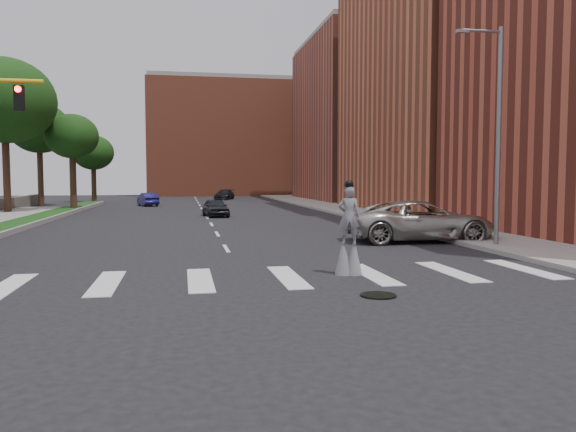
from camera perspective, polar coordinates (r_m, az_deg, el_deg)
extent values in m
plane|color=black|center=(15.48, -4.01, -7.03)|extent=(160.00, 160.00, 0.00)
cube|color=#123B11|center=(36.53, -26.12, -0.86)|extent=(2.00, 60.00, 0.25)
cube|color=gray|center=(36.27, -24.52, -0.82)|extent=(0.20, 60.00, 0.28)
cube|color=gray|center=(42.65, 8.87, 0.10)|extent=(5.00, 90.00, 0.18)
cylinder|color=black|center=(14.24, 9.16, -7.96)|extent=(0.90, 0.90, 0.04)
cube|color=#AC5336|center=(51.76, 17.35, 13.88)|extent=(16.00, 22.00, 24.00)
cube|color=#994838|center=(73.40, 8.37, 9.46)|extent=(16.00, 22.00, 20.00)
cube|color=#AC5336|center=(93.61, -5.96, 7.68)|extent=(26.00, 14.00, 18.00)
cylinder|color=slate|center=(24.70, 20.61, 7.32)|extent=(0.20, 0.20, 9.00)
cylinder|color=slate|center=(24.94, 19.22, 17.33)|extent=(1.80, 0.12, 0.12)
cube|color=slate|center=(24.51, 17.30, 17.49)|extent=(0.50, 0.18, 0.12)
cube|color=black|center=(18.85, -25.65, 10.75)|extent=(0.28, 0.18, 0.75)
cylinder|color=#FF0C0C|center=(18.79, -25.75, 11.54)|extent=(0.18, 0.06, 0.18)
cylinder|color=#311E13|center=(17.11, 6.70, -4.46)|extent=(0.07, 0.07, 0.90)
cylinder|color=#311E13|center=(17.09, 5.63, -4.46)|extent=(0.07, 0.07, 0.90)
cone|color=slate|center=(17.09, 6.71, -4.09)|extent=(0.52, 0.52, 1.12)
cone|color=slate|center=(17.07, 5.63, -4.09)|extent=(0.52, 0.52, 1.12)
imported|color=slate|center=(16.95, 6.20, 0.02)|extent=(0.73, 0.56, 1.78)
sphere|color=black|center=(16.91, 6.23, 3.24)|extent=(0.26, 0.26, 0.26)
cylinder|color=black|center=(16.91, 6.23, 3.07)|extent=(0.34, 0.34, 0.02)
cube|color=yellow|center=(17.06, 6.18, 1.70)|extent=(0.22, 0.05, 0.10)
imported|color=#B3B1A9|center=(26.48, 13.32, -0.49)|extent=(6.87, 3.45, 1.87)
imported|color=black|center=(42.19, -7.38, 0.86)|extent=(2.06, 4.10, 1.34)
imported|color=navy|center=(58.97, -14.06, 1.65)|extent=(2.51, 4.28, 1.33)
imported|color=black|center=(73.49, -6.48, 2.18)|extent=(3.24, 4.89, 1.32)
cylinder|color=#311E13|center=(50.11, -26.69, 4.20)|extent=(0.56, 0.56, 7.00)
ellipsoid|color=black|center=(50.47, -26.89, 10.43)|extent=(7.93, 7.93, 6.74)
cylinder|color=#311E13|center=(62.06, -23.85, 3.88)|extent=(0.56, 0.56, 6.39)
ellipsoid|color=black|center=(62.26, -23.97, 8.20)|extent=(5.98, 5.98, 5.09)
cylinder|color=#311E13|center=(52.56, -20.99, 3.43)|extent=(0.56, 0.56, 5.35)
ellipsoid|color=black|center=(52.68, -21.10, 7.57)|extent=(4.53, 4.53, 3.85)
cylinder|color=#311E13|center=(69.24, -19.12, 3.23)|extent=(0.56, 0.56, 4.59)
ellipsoid|color=black|center=(69.30, -19.18, 6.11)|extent=(4.73, 4.73, 4.02)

